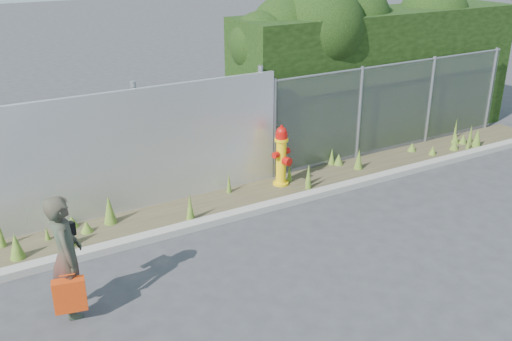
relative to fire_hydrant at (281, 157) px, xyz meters
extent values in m
plane|color=#353537|center=(-0.96, -2.59, -0.60)|extent=(80.00, 80.00, 0.00)
cube|color=gray|center=(-0.96, -0.79, -0.54)|extent=(16.00, 0.22, 0.12)
cube|color=#453D27|center=(-0.96, -0.19, -0.60)|extent=(16.00, 1.20, 0.01)
cone|color=#476B20|center=(-4.00, 0.27, -0.50)|extent=(0.23, 0.23, 0.21)
cone|color=#476B20|center=(-2.17, -0.49, -0.35)|extent=(0.15, 0.15, 0.51)
cone|color=#476B20|center=(-1.06, 0.18, -0.39)|extent=(0.10, 0.10, 0.42)
cone|color=#476B20|center=(5.00, -0.14, -0.48)|extent=(0.19, 0.19, 0.24)
cone|color=#476B20|center=(-4.18, -0.32, -0.38)|extent=(0.24, 0.24, 0.43)
cone|color=#476B20|center=(4.81, -0.46, -0.45)|extent=(0.10, 0.10, 0.30)
cone|color=#476B20|center=(-5.11, 0.16, -0.37)|extent=(0.14, 0.14, 0.46)
cone|color=#476B20|center=(5.16, 0.25, -0.35)|extent=(0.08, 0.08, 0.50)
cone|color=#476B20|center=(0.48, -0.25, -0.39)|extent=(0.12, 0.12, 0.42)
cone|color=#476B20|center=(1.51, 0.35, -0.41)|extent=(0.14, 0.14, 0.37)
cone|color=#476B20|center=(-3.39, 0.09, -0.34)|extent=(0.22, 0.22, 0.52)
cone|color=#476B20|center=(5.10, -0.44, -0.39)|extent=(0.23, 0.23, 0.43)
cone|color=#476B20|center=(4.87, -0.02, -0.48)|extent=(0.20, 0.20, 0.25)
cone|color=#476B20|center=(0.23, 0.05, -0.42)|extent=(0.11, 0.11, 0.35)
cone|color=#476B20|center=(5.19, -0.18, -0.38)|extent=(0.10, 0.10, 0.45)
cone|color=#476B20|center=(1.63, 0.27, -0.48)|extent=(0.21, 0.21, 0.25)
cone|color=#476B20|center=(1.85, -0.13, -0.38)|extent=(0.19, 0.19, 0.44)
cone|color=#476B20|center=(0.36, -0.43, -0.35)|extent=(0.13, 0.13, 0.50)
cone|color=#476B20|center=(-4.45, 0.03, -0.47)|extent=(0.09, 0.09, 0.25)
cone|color=#476B20|center=(4.49, -0.33, -0.48)|extent=(0.21, 0.21, 0.25)
cone|color=#476B20|center=(-3.83, -0.03, -0.50)|extent=(0.22, 0.22, 0.20)
cone|color=#476B20|center=(3.82, -0.32, -0.49)|extent=(0.18, 0.18, 0.21)
cone|color=#476B20|center=(3.59, 0.09, -0.50)|extent=(0.20, 0.20, 0.20)
cone|color=#476B20|center=(-4.96, -0.33, -0.38)|extent=(0.24, 0.24, 0.44)
cube|color=#B6B8BE|center=(-4.21, 0.41, 0.50)|extent=(8.50, 0.08, 2.20)
cylinder|color=gray|center=(-2.66, 0.53, 0.55)|extent=(0.10, 0.10, 2.30)
cylinder|color=gray|center=(-0.16, 0.53, 0.55)|extent=(0.10, 0.10, 2.30)
cube|color=gray|center=(3.29, 0.41, 0.40)|extent=(6.50, 0.03, 2.00)
cylinder|color=gray|center=(3.29, 0.41, 1.40)|extent=(6.50, 0.04, 0.04)
cylinder|color=gray|center=(0.09, 0.41, 0.42)|extent=(0.07, 0.07, 2.05)
cylinder|color=gray|center=(2.24, 0.41, 0.42)|extent=(0.07, 0.07, 2.05)
cylinder|color=gray|center=(4.34, 0.41, 0.42)|extent=(0.07, 0.07, 2.05)
cylinder|color=gray|center=(6.44, 0.41, 0.42)|extent=(0.07, 0.07, 2.05)
cube|color=black|center=(3.59, 1.41, 0.90)|extent=(7.30, 1.60, 3.00)
sphere|color=black|center=(0.50, 1.60, 1.88)|extent=(1.36, 1.36, 1.36)
sphere|color=black|center=(1.10, 1.67, 2.10)|extent=(1.46, 1.46, 1.46)
sphere|color=black|center=(1.82, 1.37, 2.15)|extent=(1.89, 1.89, 1.89)
sphere|color=black|center=(2.88, 1.63, 2.17)|extent=(1.75, 1.75, 1.75)
sphere|color=black|center=(3.59, 1.55, 1.90)|extent=(1.21, 1.21, 1.21)
sphere|color=black|center=(4.48, 1.64, 1.82)|extent=(1.20, 1.20, 1.20)
sphere|color=black|center=(5.28, 1.49, 2.08)|extent=(1.72, 1.72, 1.72)
sphere|color=black|center=(5.90, 1.69, 1.79)|extent=(1.64, 1.64, 1.64)
cylinder|color=yellow|center=(0.00, 0.01, -0.57)|extent=(0.31, 0.31, 0.07)
cylinder|color=yellow|center=(0.00, 0.01, -0.14)|extent=(0.20, 0.20, 0.93)
cylinder|color=yellow|center=(0.00, 0.01, 0.35)|extent=(0.26, 0.26, 0.05)
cylinder|color=#B20F0A|center=(0.00, 0.01, 0.43)|extent=(0.23, 0.23, 0.11)
sphere|color=#B20F0A|center=(0.00, 0.01, 0.50)|extent=(0.21, 0.21, 0.21)
cylinder|color=#B20F0A|center=(0.00, 0.01, 0.61)|extent=(0.05, 0.05, 0.05)
cylinder|color=#B20F0A|center=(-0.15, 0.01, 0.08)|extent=(0.11, 0.12, 0.12)
cylinder|color=#B20F0A|center=(0.15, 0.01, 0.08)|extent=(0.11, 0.12, 0.12)
cylinder|color=#B20F0A|center=(0.00, -0.14, -0.05)|extent=(0.16, 0.13, 0.16)
imported|color=#0E583B|center=(-4.54, -2.07, 0.23)|extent=(0.47, 0.65, 1.67)
cube|color=red|center=(-4.61, -2.32, -0.18)|extent=(0.40, 0.15, 0.44)
cylinder|color=red|center=(-4.61, -2.32, 0.11)|extent=(0.19, 0.02, 0.02)
cube|color=black|center=(-4.46, -1.83, 0.45)|extent=(0.24, 0.10, 0.18)
camera|label=1|loc=(-5.60, -8.65, 3.97)|focal=40.00mm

